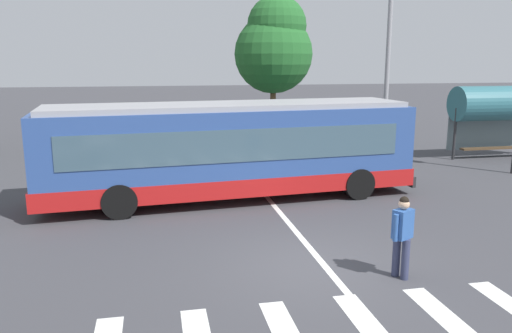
# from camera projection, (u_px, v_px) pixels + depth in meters

# --- Properties ---
(ground_plane) EXTENTS (160.00, 160.00, 0.00)m
(ground_plane) POSITION_uv_depth(u_px,v_px,m) (314.00, 266.00, 10.91)
(ground_plane) COLOR #3D3D42
(city_transit_bus) EXTENTS (11.96, 3.51, 3.06)m
(city_transit_bus) POSITION_uv_depth(u_px,v_px,m) (231.00, 150.00, 15.90)
(city_transit_bus) COLOR black
(city_transit_bus) RESTS_ON ground_plane
(pedestrian_crossing_street) EXTENTS (0.52, 0.42, 1.72)m
(pedestrian_crossing_street) POSITION_uv_depth(u_px,v_px,m) (402.00, 232.00, 10.14)
(pedestrian_crossing_street) COLOR #333856
(pedestrian_crossing_street) RESTS_ON ground_plane
(parked_car_silver) EXTENTS (2.12, 4.61, 1.35)m
(parked_car_silver) POSITION_uv_depth(u_px,v_px,m) (126.00, 134.00, 24.98)
(parked_car_silver) COLOR black
(parked_car_silver) RESTS_ON ground_plane
(parked_car_charcoal) EXTENTS (2.15, 4.62, 1.35)m
(parked_car_charcoal) POSITION_uv_depth(u_px,v_px,m) (179.00, 133.00, 25.53)
(parked_car_charcoal) COLOR black
(parked_car_charcoal) RESTS_ON ground_plane
(parked_car_black) EXTENTS (2.08, 4.60, 1.35)m
(parked_car_black) POSITION_uv_depth(u_px,v_px,m) (235.00, 131.00, 26.22)
(parked_car_black) COLOR black
(parked_car_black) RESTS_ON ground_plane
(parked_car_teal) EXTENTS (2.15, 4.62, 1.35)m
(parked_car_teal) POSITION_uv_depth(u_px,v_px,m) (285.00, 129.00, 26.91)
(parked_car_teal) COLOR black
(parked_car_teal) RESTS_ON ground_plane
(bus_stop_shelter) EXTENTS (4.28, 1.54, 3.25)m
(bus_stop_shelter) POSITION_uv_depth(u_px,v_px,m) (499.00, 105.00, 22.55)
(bus_stop_shelter) COLOR #28282B
(bus_stop_shelter) RESTS_ON ground_plane
(twin_arm_street_lamp) EXTENTS (4.72, 0.32, 8.84)m
(twin_arm_street_lamp) POSITION_uv_depth(u_px,v_px,m) (389.00, 33.00, 21.15)
(twin_arm_street_lamp) COLOR #939399
(twin_arm_street_lamp) RESTS_ON ground_plane
(background_tree_right) EXTENTS (4.83, 4.83, 8.24)m
(background_tree_right) POSITION_uv_depth(u_px,v_px,m) (274.00, 46.00, 30.98)
(background_tree_right) COLOR brown
(background_tree_right) RESTS_ON ground_plane
(lane_center_line) EXTENTS (0.16, 24.00, 0.01)m
(lane_center_line) POSITION_uv_depth(u_px,v_px,m) (298.00, 234.00, 12.88)
(lane_center_line) COLOR silver
(lane_center_line) RESTS_ON ground_plane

